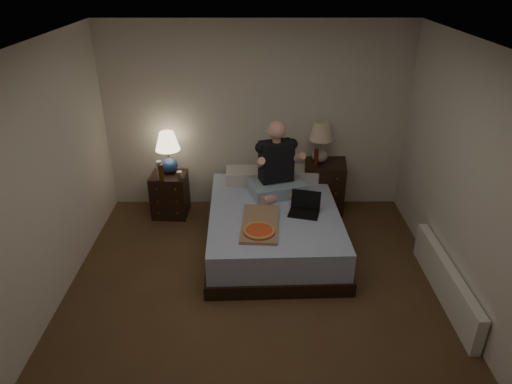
{
  "coord_description": "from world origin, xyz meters",
  "views": [
    {
      "loc": [
        -0.01,
        -3.54,
        3.13
      ],
      "look_at": [
        0.0,
        0.9,
        0.85
      ],
      "focal_mm": 32.0,
      "sensor_mm": 36.0,
      "label": 1
    }
  ],
  "objects_px": {
    "water_bottle": "(159,170)",
    "soda_can": "(180,175)",
    "beer_bottle_right": "(316,157)",
    "person": "(278,159)",
    "radiator": "(445,281)",
    "laptop": "(304,205)",
    "bed": "(273,226)",
    "lamp_left": "(168,152)",
    "nightstand_right": "(324,186)",
    "nightstand_left": "(170,195)",
    "lamp_right": "(321,142)",
    "beer_bottle_left": "(161,173)",
    "pizza_box": "(259,232)"
  },
  "relations": [
    {
      "from": "water_bottle",
      "to": "soda_can",
      "type": "xyz_separation_m",
      "value": [
        0.25,
        0.01,
        -0.07
      ]
    },
    {
      "from": "beer_bottle_right",
      "to": "person",
      "type": "relative_size",
      "value": 0.25
    },
    {
      "from": "radiator",
      "to": "laptop",
      "type": "bearing_deg",
      "value": 148.21
    },
    {
      "from": "soda_can",
      "to": "person",
      "type": "bearing_deg",
      "value": -10.98
    },
    {
      "from": "bed",
      "to": "lamp_left",
      "type": "bearing_deg",
      "value": 146.47
    },
    {
      "from": "person",
      "to": "radiator",
      "type": "bearing_deg",
      "value": -56.71
    },
    {
      "from": "radiator",
      "to": "nightstand_right",
      "type": "bearing_deg",
      "value": 117.84
    },
    {
      "from": "bed",
      "to": "nightstand_left",
      "type": "height_order",
      "value": "nightstand_left"
    },
    {
      "from": "bed",
      "to": "laptop",
      "type": "height_order",
      "value": "laptop"
    },
    {
      "from": "radiator",
      "to": "water_bottle",
      "type": "bearing_deg",
      "value": 153.11
    },
    {
      "from": "lamp_right",
      "to": "water_bottle",
      "type": "bearing_deg",
      "value": -172.34
    },
    {
      "from": "beer_bottle_left",
      "to": "beer_bottle_right",
      "type": "distance_m",
      "value": 2.01
    },
    {
      "from": "beer_bottle_left",
      "to": "person",
      "type": "distance_m",
      "value": 1.5
    },
    {
      "from": "beer_bottle_left",
      "to": "pizza_box",
      "type": "bearing_deg",
      "value": -42.76
    },
    {
      "from": "nightstand_left",
      "to": "pizza_box",
      "type": "xyz_separation_m",
      "value": [
        1.19,
        -1.33,
        0.24
      ]
    },
    {
      "from": "lamp_left",
      "to": "pizza_box",
      "type": "relative_size",
      "value": 0.74
    },
    {
      "from": "nightstand_left",
      "to": "nightstand_right",
      "type": "height_order",
      "value": "nightstand_right"
    },
    {
      "from": "nightstand_right",
      "to": "lamp_left",
      "type": "relative_size",
      "value": 1.27
    },
    {
      "from": "bed",
      "to": "nightstand_right",
      "type": "distance_m",
      "value": 1.15
    },
    {
      "from": "nightstand_left",
      "to": "person",
      "type": "distance_m",
      "value": 1.61
    },
    {
      "from": "nightstand_right",
      "to": "bed",
      "type": "bearing_deg",
      "value": -122.54
    },
    {
      "from": "radiator",
      "to": "lamp_left",
      "type": "bearing_deg",
      "value": 149.29
    },
    {
      "from": "nightstand_left",
      "to": "lamp_right",
      "type": "height_order",
      "value": "lamp_right"
    },
    {
      "from": "lamp_right",
      "to": "radiator",
      "type": "distance_m",
      "value": 2.31
    },
    {
      "from": "nightstand_left",
      "to": "soda_can",
      "type": "distance_m",
      "value": 0.41
    },
    {
      "from": "bed",
      "to": "lamp_left",
      "type": "height_order",
      "value": "lamp_left"
    },
    {
      "from": "soda_can",
      "to": "beer_bottle_right",
      "type": "distance_m",
      "value": 1.79
    },
    {
      "from": "lamp_left",
      "to": "pizza_box",
      "type": "distance_m",
      "value": 1.87
    },
    {
      "from": "water_bottle",
      "to": "laptop",
      "type": "xyz_separation_m",
      "value": [
        1.79,
        -0.75,
        -0.1
      ]
    },
    {
      "from": "soda_can",
      "to": "beer_bottle_right",
      "type": "height_order",
      "value": "beer_bottle_right"
    },
    {
      "from": "nightstand_left",
      "to": "laptop",
      "type": "distance_m",
      "value": 1.95
    },
    {
      "from": "lamp_right",
      "to": "beer_bottle_left",
      "type": "height_order",
      "value": "lamp_right"
    },
    {
      "from": "lamp_right",
      "to": "laptop",
      "type": "distance_m",
      "value": 1.14
    },
    {
      "from": "beer_bottle_right",
      "to": "radiator",
      "type": "relative_size",
      "value": 0.14
    },
    {
      "from": "bed",
      "to": "laptop",
      "type": "relative_size",
      "value": 5.89
    },
    {
      "from": "person",
      "to": "pizza_box",
      "type": "xyz_separation_m",
      "value": [
        -0.23,
        -0.97,
        -0.43
      ]
    },
    {
      "from": "nightstand_right",
      "to": "radiator",
      "type": "height_order",
      "value": "nightstand_right"
    },
    {
      "from": "lamp_right",
      "to": "laptop",
      "type": "relative_size",
      "value": 1.65
    },
    {
      "from": "nightstand_left",
      "to": "beer_bottle_right",
      "type": "bearing_deg",
      "value": 4.0
    },
    {
      "from": "radiator",
      "to": "beer_bottle_left",
      "type": "bearing_deg",
      "value": 153.59
    },
    {
      "from": "bed",
      "to": "pizza_box",
      "type": "height_order",
      "value": "pizza_box"
    },
    {
      "from": "nightstand_right",
      "to": "person",
      "type": "bearing_deg",
      "value": -136.36
    },
    {
      "from": "nightstand_left",
      "to": "person",
      "type": "relative_size",
      "value": 0.64
    },
    {
      "from": "lamp_right",
      "to": "soda_can",
      "type": "xyz_separation_m",
      "value": [
        -1.83,
        -0.27,
        -0.35
      ]
    },
    {
      "from": "bed",
      "to": "water_bottle",
      "type": "xyz_separation_m",
      "value": [
        -1.45,
        0.61,
        0.47
      ]
    },
    {
      "from": "lamp_left",
      "to": "water_bottle",
      "type": "relative_size",
      "value": 2.24
    },
    {
      "from": "nightstand_left",
      "to": "bed",
      "type": "bearing_deg",
      "value": -25.61
    },
    {
      "from": "bed",
      "to": "person",
      "type": "relative_size",
      "value": 2.15
    },
    {
      "from": "bed",
      "to": "beer_bottle_right",
      "type": "relative_size",
      "value": 8.71
    },
    {
      "from": "lamp_right",
      "to": "beer_bottle_left",
      "type": "bearing_deg",
      "value": -170.92
    }
  ]
}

